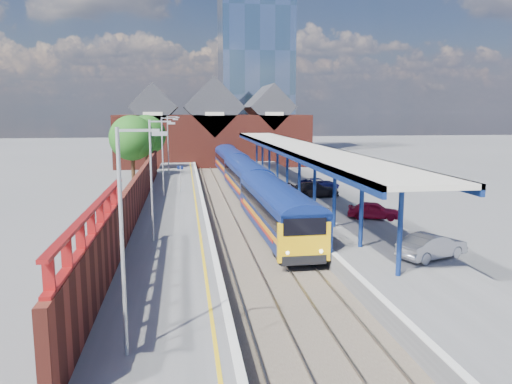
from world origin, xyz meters
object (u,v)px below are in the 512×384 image
(train, at_px, (237,167))
(platform_sign, at_px, (180,174))
(lamp_post_b, at_px, (154,173))
(parked_car_blue, at_px, (319,184))
(parked_car_dark, at_px, (314,190))
(lamp_post_d, at_px, (169,141))
(parked_car_red, at_px, (374,210))
(lamp_post_c, at_px, (164,151))
(parked_car_silver, at_px, (432,246))
(lamp_post_a, at_px, (126,229))

(train, relative_size, platform_sign, 26.38)
(lamp_post_b, bearing_deg, parked_car_blue, 50.31)
(lamp_post_b, relative_size, parked_car_dark, 1.54)
(lamp_post_d, bearing_deg, parked_car_red, -62.05)
(lamp_post_c, distance_m, parked_car_blue, 15.11)
(platform_sign, relative_size, parked_car_blue, 0.62)
(parked_car_silver, distance_m, parked_car_blue, 23.28)
(platform_sign, bearing_deg, parked_car_red, -46.06)
(lamp_post_b, relative_size, lamp_post_c, 1.00)
(lamp_post_a, relative_size, lamp_post_d, 1.00)
(platform_sign, xyz_separation_m, parked_car_red, (13.50, -14.01, -1.08))
(parked_car_red, bearing_deg, platform_sign, 66.05)
(parked_car_silver, relative_size, parked_car_blue, 0.99)
(lamp_post_b, relative_size, parked_car_red, 1.95)
(lamp_post_c, xyz_separation_m, platform_sign, (1.36, 2.00, -2.30))
(train, height_order, parked_car_silver, train)
(lamp_post_a, relative_size, lamp_post_b, 1.00)
(parked_car_silver, bearing_deg, platform_sign, 5.29)
(train, height_order, lamp_post_a, lamp_post_a)
(platform_sign, relative_size, parked_car_dark, 0.55)
(lamp_post_b, bearing_deg, parked_car_dark, 45.86)
(lamp_post_d, relative_size, parked_car_dark, 1.54)
(lamp_post_a, relative_size, platform_sign, 2.80)
(parked_car_blue, bearing_deg, lamp_post_b, 139.81)
(lamp_post_a, distance_m, parked_car_blue, 35.01)
(lamp_post_d, height_order, parked_car_dark, lamp_post_d)
(parked_car_silver, bearing_deg, parked_car_red, -27.07)
(parked_car_blue, bearing_deg, lamp_post_c, 95.83)
(parked_car_red, bearing_deg, parked_car_dark, 32.93)
(parked_car_dark, bearing_deg, parked_car_red, -177.66)
(lamp_post_c, height_order, parked_car_blue, lamp_post_c)
(lamp_post_c, bearing_deg, lamp_post_a, -90.00)
(lamp_post_a, relative_size, lamp_post_c, 1.00)
(platform_sign, distance_m, parked_car_blue, 13.31)
(lamp_post_a, bearing_deg, parked_car_silver, 30.41)
(lamp_post_b, xyz_separation_m, platform_sign, (1.36, 18.00, -2.30))
(lamp_post_c, xyz_separation_m, parked_car_red, (14.86, -12.01, -3.38))
(lamp_post_a, relative_size, parked_car_silver, 1.76)
(parked_car_red, distance_m, parked_car_dark, 9.63)
(platform_sign, bearing_deg, lamp_post_b, -94.33)
(train, distance_m, parked_car_red, 25.58)
(lamp_post_d, xyz_separation_m, parked_car_silver, (14.21, -37.66, -3.34))
(platform_sign, bearing_deg, lamp_post_a, -92.44)
(lamp_post_d, xyz_separation_m, parked_car_red, (14.86, -28.01, -3.38))
(lamp_post_a, bearing_deg, parked_car_dark, 64.57)
(lamp_post_b, distance_m, parked_car_dark, 19.04)
(train, xyz_separation_m, lamp_post_c, (-7.86, -12.58, 2.87))
(lamp_post_c, xyz_separation_m, parked_car_silver, (14.21, -21.66, -3.34))
(lamp_post_a, bearing_deg, lamp_post_b, 90.00)
(parked_car_silver, bearing_deg, train, -12.70)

